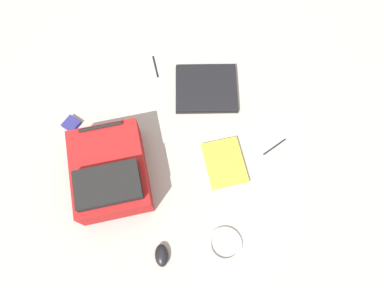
{
  "coord_description": "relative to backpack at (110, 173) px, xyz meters",
  "views": [
    {
      "loc": [
        0.03,
        -0.56,
        1.65
      ],
      "look_at": [
        0.04,
        0.05,
        0.02
      ],
      "focal_mm": 33.55,
      "sensor_mm": 36.0,
      "label": 1
    }
  ],
  "objects": [
    {
      "name": "laptop",
      "position": [
        0.45,
        0.47,
        -0.08
      ],
      "size": [
        0.32,
        0.28,
        0.03
      ],
      "color": "black",
      "rests_on": "ground_plane"
    },
    {
      "name": "earbud_pouch",
      "position": [
        -0.23,
        0.28,
        -0.08
      ],
      "size": [
        0.1,
        0.1,
        0.02
      ],
      "primitive_type": "cube",
      "rotation": [
        0.0,
        0.0,
        2.53
      ],
      "color": "navy",
      "rests_on": "ground_plane"
    },
    {
      "name": "cable_coil",
      "position": [
        0.51,
        -0.31,
        -0.09
      ],
      "size": [
        0.15,
        0.15,
        0.01
      ],
      "primitive_type": "torus",
      "color": "silver",
      "rests_on": "ground_plane"
    },
    {
      "name": "ground_plane",
      "position": [
        0.33,
        0.11,
        -0.09
      ],
      "size": [
        3.96,
        3.96,
        0.0
      ],
      "primitive_type": "plane",
      "color": "gray"
    },
    {
      "name": "pen_blue",
      "position": [
        0.18,
        0.61,
        -0.09
      ],
      "size": [
        0.04,
        0.13,
        0.01
      ],
      "primitive_type": "cylinder",
      "rotation": [
        1.57,
        0.0,
        0.22
      ],
      "color": "black",
      "rests_on": "ground_plane"
    },
    {
      "name": "book_comic",
      "position": [
        0.53,
        0.06,
        -0.08
      ],
      "size": [
        0.22,
        0.27,
        0.02
      ],
      "color": "silver",
      "rests_on": "ground_plane"
    },
    {
      "name": "backpack",
      "position": [
        0.0,
        0.0,
        0.0
      ],
      "size": [
        0.4,
        0.46,
        0.21
      ],
      "color": "maroon",
      "rests_on": "ground_plane"
    },
    {
      "name": "pen_black",
      "position": [
        0.78,
        0.15,
        -0.09
      ],
      "size": [
        0.12,
        0.08,
        0.01
      ],
      "primitive_type": "cylinder",
      "rotation": [
        1.57,
        0.0,
        2.17
      ],
      "color": "black",
      "rests_on": "ground_plane"
    },
    {
      "name": "computer_mouse",
      "position": [
        0.23,
        -0.36,
        -0.07
      ],
      "size": [
        0.07,
        0.1,
        0.04
      ],
      "primitive_type": "ellipsoid",
      "rotation": [
        0.0,
        0.0,
        0.11
      ],
      "color": "black",
      "rests_on": "ground_plane"
    }
  ]
}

